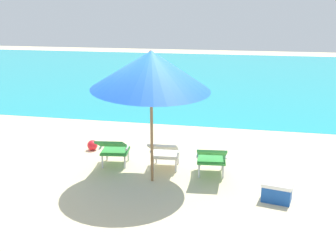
{
  "coord_description": "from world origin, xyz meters",
  "views": [
    {
      "loc": [
        1.6,
        -7.0,
        2.96
      ],
      "look_at": [
        0.0,
        0.43,
        0.75
      ],
      "focal_mm": 42.71,
      "sensor_mm": 36.0,
      "label": 1
    }
  ],
  "objects_px": {
    "lounge_chair_left": "(113,148)",
    "lounge_chair_center": "(165,151)",
    "lounge_chair_right": "(212,157)",
    "cooler_box": "(277,192)",
    "beach_ball": "(92,145)",
    "beach_umbrella_center": "(151,70)"
  },
  "relations": [
    {
      "from": "lounge_chair_left",
      "to": "beach_umbrella_center",
      "type": "height_order",
      "value": "beach_umbrella_center"
    },
    {
      "from": "lounge_chair_right",
      "to": "lounge_chair_left",
      "type": "bearing_deg",
      "value": 177.96
    },
    {
      "from": "lounge_chair_right",
      "to": "beach_umbrella_center",
      "type": "relative_size",
      "value": 0.32
    },
    {
      "from": "lounge_chair_left",
      "to": "lounge_chair_center",
      "type": "bearing_deg",
      "value": 1.87
    },
    {
      "from": "beach_umbrella_center",
      "to": "beach_ball",
      "type": "relative_size",
      "value": 12.89
    },
    {
      "from": "lounge_chair_left",
      "to": "beach_ball",
      "type": "distance_m",
      "value": 1.21
    },
    {
      "from": "beach_umbrella_center",
      "to": "lounge_chair_center",
      "type": "bearing_deg",
      "value": 75.51
    },
    {
      "from": "lounge_chair_right",
      "to": "cooler_box",
      "type": "relative_size",
      "value": 1.77
    },
    {
      "from": "lounge_chair_center",
      "to": "lounge_chair_right",
      "type": "xyz_separation_m",
      "value": [
        0.89,
        -0.1,
        0.0
      ]
    },
    {
      "from": "lounge_chair_center",
      "to": "lounge_chair_right",
      "type": "relative_size",
      "value": 0.99
    },
    {
      "from": "lounge_chair_left",
      "to": "cooler_box",
      "type": "relative_size",
      "value": 1.8
    },
    {
      "from": "beach_ball",
      "to": "beach_umbrella_center",
      "type": "bearing_deg",
      "value": -37.76
    },
    {
      "from": "cooler_box",
      "to": "lounge_chair_right",
      "type": "bearing_deg",
      "value": 147.35
    },
    {
      "from": "lounge_chair_left",
      "to": "beach_umbrella_center",
      "type": "relative_size",
      "value": 0.32
    },
    {
      "from": "lounge_chair_right",
      "to": "beach_umbrella_center",
      "type": "xyz_separation_m",
      "value": [
        -1.02,
        -0.38,
        1.59
      ]
    },
    {
      "from": "beach_ball",
      "to": "lounge_chair_right",
      "type": "bearing_deg",
      "value": -18.95
    },
    {
      "from": "lounge_chair_center",
      "to": "lounge_chair_right",
      "type": "height_order",
      "value": "same"
    },
    {
      "from": "lounge_chair_center",
      "to": "beach_umbrella_center",
      "type": "bearing_deg",
      "value": -104.49
    },
    {
      "from": "lounge_chair_center",
      "to": "cooler_box",
      "type": "xyz_separation_m",
      "value": [
        2.03,
        -0.83,
        -0.24
      ]
    },
    {
      "from": "lounge_chair_center",
      "to": "beach_umbrella_center",
      "type": "height_order",
      "value": "beach_umbrella_center"
    },
    {
      "from": "cooler_box",
      "to": "lounge_chair_left",
      "type": "bearing_deg",
      "value": 165.32
    },
    {
      "from": "lounge_chair_left",
      "to": "lounge_chair_right",
      "type": "xyz_separation_m",
      "value": [
        1.9,
        -0.07,
        0.0
      ]
    }
  ]
}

